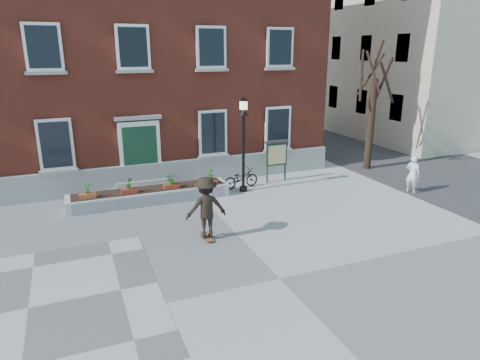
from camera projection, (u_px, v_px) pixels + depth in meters
name	position (u px, v px, depth m)	size (l,w,h in m)	color
ground	(280.00, 279.00, 11.13)	(100.00, 100.00, 0.00)	#99999B
checker_patch	(28.00, 308.00, 9.86)	(6.00, 6.00, 0.01)	#59595B
bicycle	(241.00, 178.00, 18.32)	(0.57, 1.63, 0.85)	black
parked_car	(304.00, 125.00, 29.20)	(1.63, 4.67, 1.54)	silver
bystander	(413.00, 174.00, 17.62)	(0.58, 0.38, 1.59)	white
brick_building	(116.00, 37.00, 20.94)	(18.40, 10.85, 12.60)	#973929
planter_assembly	(150.00, 194.00, 16.68)	(6.20, 1.12, 1.15)	silver
bare_tree	(372.00, 113.00, 20.65)	(1.83, 1.83, 6.16)	#312116
side_street	(372.00, 32.00, 33.08)	(15.20, 36.00, 14.50)	#3D3D3F
lamp_post	(243.00, 132.00, 17.26)	(0.40, 0.40, 3.93)	black
notice_board	(277.00, 154.00, 18.98)	(1.10, 0.16, 1.87)	#193321
skateboarder	(206.00, 207.00, 13.18)	(1.31, 0.81, 2.04)	brown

